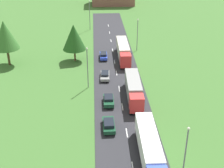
{
  "coord_description": "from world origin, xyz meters",
  "views": [
    {
      "loc": [
        -4.62,
        -21.01,
        28.54
      ],
      "look_at": [
        -1.57,
        31.07,
        2.21
      ],
      "focal_mm": 49.52,
      "sensor_mm": 36.0,
      "label": 1
    }
  ],
  "objects": [
    {
      "name": "truck_third",
      "position": [
        2.21,
        49.07,
        2.16
      ],
      "size": [
        2.54,
        13.78,
        3.65
      ],
      "color": "red",
      "rests_on": "road"
    },
    {
      "name": "car_second",
      "position": [
        -2.76,
        19.57,
        0.83
      ],
      "size": [
        1.97,
        4.39,
        1.47
      ],
      "color": "#19472D",
      "rests_on": "road"
    },
    {
      "name": "car_fourth",
      "position": [
        -2.66,
        38.09,
        0.77
      ],
      "size": [
        2.06,
        4.58,
        1.33
      ],
      "color": "gray",
      "rests_on": "road"
    },
    {
      "name": "car_third",
      "position": [
        -2.41,
        27.37,
        0.84
      ],
      "size": [
        1.88,
        4.1,
        1.46
      ],
      "color": "#19472D",
      "rests_on": "road"
    },
    {
      "name": "lamppost_third",
      "position": [
        6.33,
        54.76,
        4.63
      ],
      "size": [
        0.36,
        0.36,
        8.3
      ],
      "color": "slate",
      "rests_on": "ground"
    },
    {
      "name": "truck_lead",
      "position": [
        2.36,
        11.45,
        2.14
      ],
      "size": [
        2.73,
        14.28,
        3.55
      ],
      "color": "blue",
      "rests_on": "road"
    },
    {
      "name": "tree_oak",
      "position": [
        -9.46,
        48.48,
        5.92
      ],
      "size": [
        5.48,
        5.48,
        8.95
      ],
      "color": "#513823",
      "rests_on": "ground"
    },
    {
      "name": "lamppost_lead",
      "position": [
        5.92,
        7.83,
        4.52
      ],
      "size": [
        0.36,
        0.36,
        8.1
      ],
      "color": "slate",
      "rests_on": "ground"
    },
    {
      "name": "lane_marking_centre",
      "position": [
        0.0,
        18.95,
        0.07
      ],
      "size": [
        0.16,
        118.94,
        0.01
      ],
      "color": "white",
      "rests_on": "road"
    },
    {
      "name": "car_fifth",
      "position": [
        -2.58,
        49.38,
        0.85
      ],
      "size": [
        1.78,
        4.52,
        1.51
      ],
      "color": "blue",
      "rests_on": "road"
    },
    {
      "name": "road",
      "position": [
        0.0,
        24.5,
        0.03
      ],
      "size": [
        10.0,
        140.0,
        0.06
      ],
      "primitive_type": "cube",
      "color": "#2B2B30",
      "rests_on": "ground"
    },
    {
      "name": "lamppost_fourth",
      "position": [
        -6.01,
        74.11,
        5.03
      ],
      "size": [
        0.36,
        0.36,
        9.09
      ],
      "color": "slate",
      "rests_on": "ground"
    },
    {
      "name": "truck_second",
      "position": [
        2.35,
        29.24,
        2.09
      ],
      "size": [
        2.82,
        12.3,
        3.51
      ],
      "color": "red",
      "rests_on": "road"
    },
    {
      "name": "tree_maple",
      "position": [
        -24.71,
        47.02,
        7.17
      ],
      "size": [
        5.88,
        5.88,
        10.43
      ],
      "color": "#513823",
      "rests_on": "ground"
    },
    {
      "name": "lamppost_second",
      "position": [
        -6.17,
        34.2,
        4.71
      ],
      "size": [
        0.36,
        0.36,
        8.46
      ],
      "color": "slate",
      "rests_on": "ground"
    }
  ]
}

